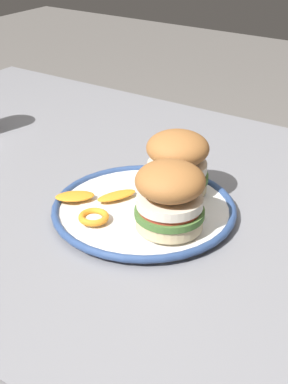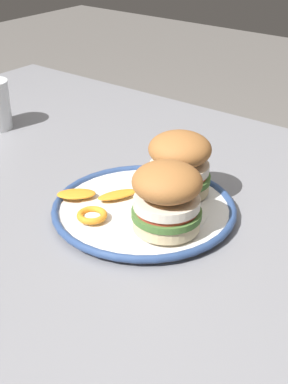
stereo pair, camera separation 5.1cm
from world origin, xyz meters
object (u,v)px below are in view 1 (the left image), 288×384
sandwich_half_left (177,161)px  sandwich_half_right (170,196)px  dinner_plate (144,209)px  dining_table (138,237)px

sandwich_half_left → sandwich_half_right: same height
dinner_plate → sandwich_half_right: (0.07, -0.03, 0.06)m
sandwich_half_right → dinner_plate: bearing=154.4°
dining_table → sandwich_half_left: (0.06, 0.02, 0.16)m
dinner_plate → sandwich_half_right: 0.09m
dining_table → dinner_plate: size_ratio=5.04×
dining_table → dinner_plate: 0.12m
dining_table → sandwich_half_right: sandwich_half_right is taller
dining_table → sandwich_half_right: size_ratio=10.44×
dining_table → sandwich_half_left: sandwich_half_left is taller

